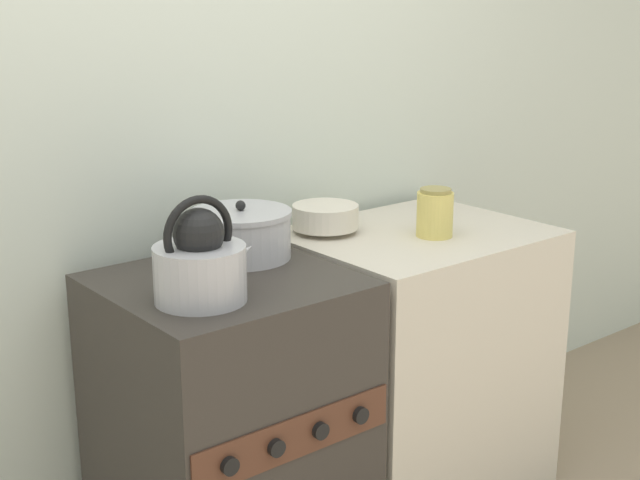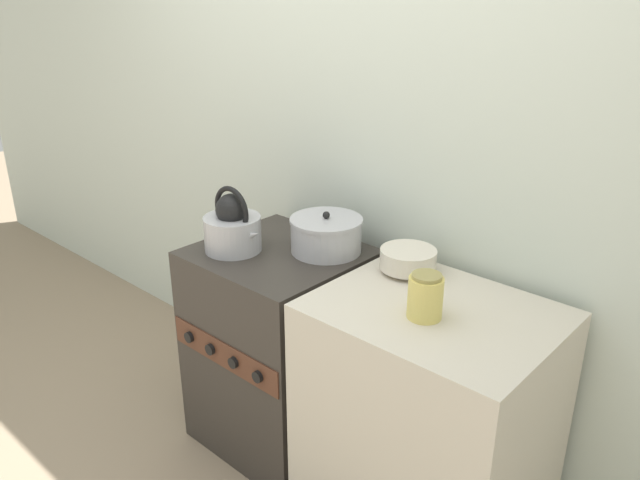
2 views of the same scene
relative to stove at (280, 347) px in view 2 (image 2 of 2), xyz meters
name	(u,v)px [view 2 (image 2 of 2)]	position (x,y,z in m)	size (l,w,h in m)	color
ground_plane	(232,467)	(0.00, -0.29, -0.44)	(12.00, 12.00, 0.00)	gray
wall_back	(344,138)	(0.00, 0.39, 0.81)	(7.00, 0.06, 2.50)	silver
stove	(280,347)	(0.00, 0.00, 0.00)	(0.61, 0.61, 0.87)	#332D28
counter	(427,420)	(0.71, 0.02, 0.00)	(0.76, 0.61, 0.87)	beige
kettle	(233,227)	(-0.14, -0.10, 0.53)	(0.27, 0.22, 0.26)	#B2B2B7
cooking_pot	(326,235)	(0.14, 0.13, 0.50)	(0.28, 0.28, 0.16)	#B2B2B7
enamel_bowl	(408,259)	(0.48, 0.18, 0.49)	(0.20, 0.20, 0.09)	beige
storage_jar	(425,296)	(0.71, -0.06, 0.51)	(0.11, 0.11, 0.15)	#E0CC66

